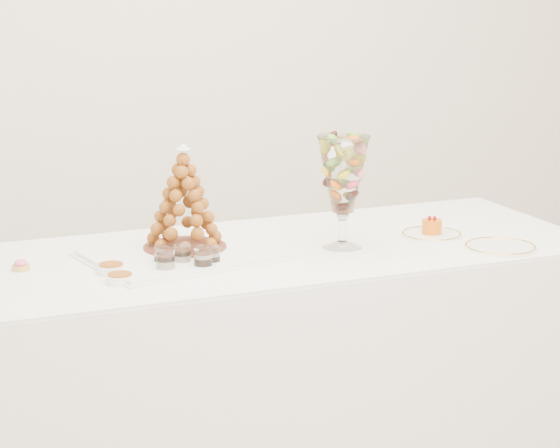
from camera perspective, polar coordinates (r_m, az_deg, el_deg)
name	(u,v)px	position (r m, az deg, el deg)	size (l,w,h in m)	color
buffet_table	(275,363)	(3.79, -0.26, -7.29)	(2.20, 0.95, 0.82)	white
lace_tray	(183,255)	(3.57, -5.08, -1.61)	(0.58, 0.43, 0.02)	white
macaron_vase	(343,176)	(3.63, 3.32, 2.53)	(0.17, 0.17, 0.38)	white
cake_plate	(431,235)	(3.87, 7.92, -0.56)	(0.21, 0.21, 0.01)	white
spare_plate	(500,247)	(3.74, 11.44, -1.20)	(0.24, 0.24, 0.01)	white
pink_tart	(21,266)	(3.50, -13.39, -2.12)	(0.06, 0.06, 0.04)	tan
verrine_a	(162,257)	(3.46, -6.20, -1.71)	(0.05, 0.05, 0.07)	white
verrine_b	(182,256)	(3.45, -5.12, -1.67)	(0.05, 0.05, 0.07)	white
verrine_c	(212,257)	(3.45, -3.56, -1.71)	(0.05, 0.05, 0.07)	white
verrine_d	(166,262)	(3.38, -5.99, -1.97)	(0.06, 0.06, 0.08)	white
verrine_e	(203,259)	(3.40, -4.03, -1.83)	(0.06, 0.06, 0.08)	white
ramekin_back	(111,269)	(3.42, -8.81, -2.33)	(0.09, 0.09, 0.03)	white
ramekin_front	(120,279)	(3.31, -8.37, -2.85)	(0.08, 0.08, 0.03)	white
croquembouche	(184,198)	(3.58, -5.04, 1.36)	(0.29, 0.29, 0.34)	brown
mousse_cake	(432,226)	(3.86, 7.94, -0.12)	(0.07, 0.07, 0.06)	orange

